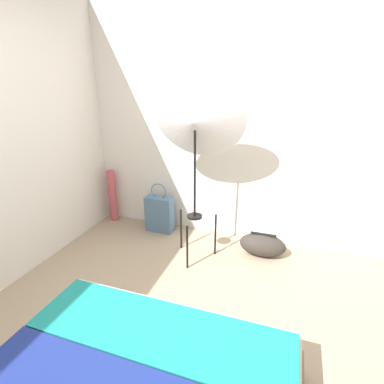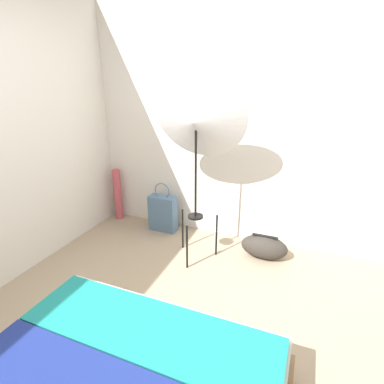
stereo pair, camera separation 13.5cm
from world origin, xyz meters
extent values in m
cube|color=silver|center=(0.00, 2.04, 1.30)|extent=(8.00, 0.05, 2.60)
cube|color=silver|center=(-1.74, 1.00, 1.30)|extent=(0.05, 8.00, 2.60)
cube|color=#197F7A|center=(-0.04, 0.05, 0.37)|extent=(1.53, 0.46, 0.04)
cylinder|color=black|center=(-0.29, 1.20, 0.23)|extent=(0.02, 0.02, 0.46)
cylinder|color=black|center=(-0.48, 1.53, 0.23)|extent=(0.02, 0.02, 0.46)
cylinder|color=black|center=(-0.10, 1.53, 0.23)|extent=(0.02, 0.02, 0.46)
cylinder|color=black|center=(-0.29, 1.42, 0.46)|extent=(0.15, 0.15, 0.02)
cylinder|color=black|center=(-0.29, 1.42, 0.94)|extent=(0.02, 0.02, 0.96)
cone|color=silver|center=(-0.29, 1.42, 1.42)|extent=(0.91, 0.50, 0.90)
cube|color=slate|center=(-0.88, 1.82, 0.22)|extent=(0.33, 0.15, 0.44)
torus|color=slate|center=(-0.88, 1.82, 0.51)|extent=(0.19, 0.01, 0.19)
ellipsoid|color=#332D28|center=(0.37, 1.66, 0.12)|extent=(0.47, 0.25, 0.25)
cube|color=black|center=(0.37, 1.66, 0.25)|extent=(0.26, 0.04, 0.01)
cylinder|color=#BC4C56|center=(-1.57, 1.90, 0.34)|extent=(0.10, 0.10, 0.67)
camera|label=1|loc=(0.57, -1.15, 1.74)|focal=28.00mm
camera|label=2|loc=(0.69, -1.11, 1.74)|focal=28.00mm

